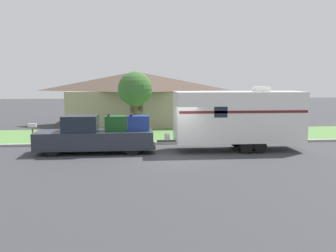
% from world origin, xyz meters
% --- Properties ---
extents(ground_plane, '(120.00, 120.00, 0.00)m').
position_xyz_m(ground_plane, '(0.00, 0.00, 0.00)').
color(ground_plane, '#38383D').
extents(curb_strip, '(80.00, 0.30, 0.14)m').
position_xyz_m(curb_strip, '(0.00, 3.75, 0.07)').
color(curb_strip, '#999993').
rests_on(curb_strip, ground_plane).
extents(lawn_strip, '(80.00, 7.00, 0.03)m').
position_xyz_m(lawn_strip, '(0.00, 7.40, 0.01)').
color(lawn_strip, '#568442').
rests_on(lawn_strip, ground_plane).
extents(house_across_street, '(12.00, 7.90, 4.61)m').
position_xyz_m(house_across_street, '(-1.80, 14.41, 2.39)').
color(house_across_street, gray).
rests_on(house_across_street, ground_plane).
extents(pickup_truck, '(6.29, 1.97, 2.10)m').
position_xyz_m(pickup_truck, '(-4.09, 1.39, 0.93)').
color(pickup_truck, black).
rests_on(pickup_truck, ground_plane).
extents(travel_trailer, '(8.01, 2.24, 3.53)m').
position_xyz_m(travel_trailer, '(3.72, 1.39, 1.88)').
color(travel_trailer, black).
rests_on(travel_trailer, ground_plane).
extents(mailbox, '(0.48, 0.20, 1.25)m').
position_xyz_m(mailbox, '(-8.19, 4.55, 0.96)').
color(mailbox, brown).
rests_on(mailbox, ground_plane).
extents(tree_in_yard, '(2.36, 2.36, 4.46)m').
position_xyz_m(tree_in_yard, '(-1.91, 7.12, 3.25)').
color(tree_in_yard, brown).
rests_on(tree_in_yard, ground_plane).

